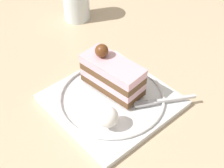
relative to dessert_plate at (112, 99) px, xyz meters
name	(u,v)px	position (x,y,z in m)	size (l,w,h in m)	color
ground_plane	(103,98)	(0.00, 0.02, -0.01)	(2.40, 2.40, 0.00)	tan
dessert_plate	(112,99)	(0.00, 0.00, 0.00)	(0.25, 0.25, 0.02)	silver
cake_slice	(112,74)	(0.02, 0.01, 0.04)	(0.07, 0.13, 0.09)	brown
whipped_cream_dollop	(108,117)	(-0.06, -0.03, 0.03)	(0.04, 0.04, 0.04)	white
fork	(163,101)	(0.04, -0.09, 0.01)	(0.09, 0.09, 0.00)	silver
drink_glass_far	(76,1)	(0.20, 0.25, 0.04)	(0.07, 0.07, 0.11)	silver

